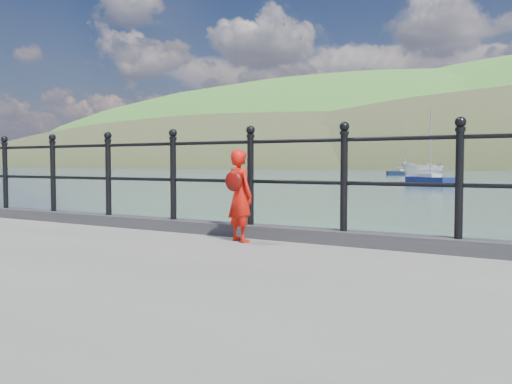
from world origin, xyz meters
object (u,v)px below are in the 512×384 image
Objects in this scene: launch_white at (422,172)px; sailboat_port at (430,181)px; child at (240,195)px; sailboat_left at (405,173)px; railing at (210,169)px.

launch_white is 7.25m from sailboat_port.
sailboat_port is (-8.29, 44.12, -1.19)m from child.
sailboat_port is at bearing -55.42° from child.
sailboat_left is (-21.01, 81.51, -1.19)m from child.
launch_white is (-9.95, 50.52, -0.78)m from railing.
launch_white is 32.29m from sailboat_left.
child is 0.19× the size of launch_white.
child is 52.04m from launch_white.
child is 44.90m from sailboat_port.
railing is at bearing -5.92° from child.
sailboat_left reaches higher than sailboat_port.
launch_white is at bearing 101.15° from railing.
sailboat_port is at bearing 99.84° from railing.
railing is at bearing -45.79° from launch_white.
sailboat_left is 1.13× the size of sailboat_port.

